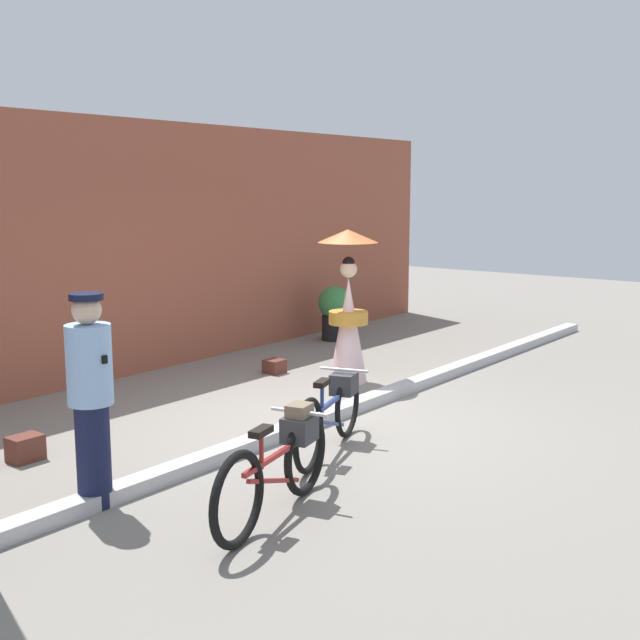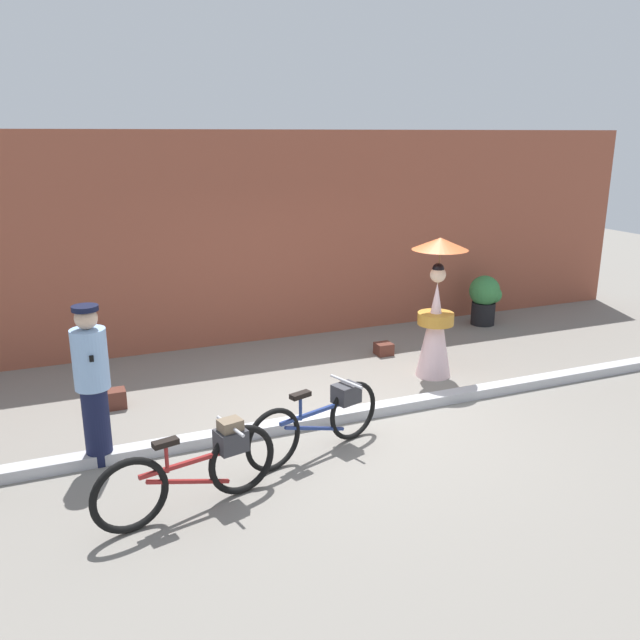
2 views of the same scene
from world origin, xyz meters
The scene contains 10 objects.
ground_plane centered at (0.00, 0.00, 0.00)m, with size 30.00×30.00×0.00m, color gray.
building_wall centered at (0.00, 3.48, 1.64)m, with size 14.00×0.40×3.28m, color brown.
sidewalk_curb centered at (0.00, 0.00, 0.06)m, with size 14.00×0.20×0.12m, color #B2B2B7.
bicycle_near_officer centered at (-0.61, -0.61, 0.38)m, with size 1.66×0.66×0.73m.
bicycle_far_side centered at (-2.02, -1.19, 0.40)m, with size 1.70×0.56×0.77m.
person_officer centered at (-2.78, 0.02, 0.88)m, with size 0.34×0.38×1.65m.
person_with_parasol centered at (1.68, 0.87, 0.93)m, with size 0.75×0.75×1.91m.
potted_plant_by_door centered at (3.82, 2.68, 0.48)m, with size 0.54×0.53×0.87m.
backpack_on_pavement centered at (1.45, 1.89, 0.09)m, with size 0.24×0.23×0.18m.
backpack_spare centered at (-2.52, 1.38, 0.12)m, with size 0.29×0.22×0.23m.
Camera 1 is at (-6.35, -4.95, 2.42)m, focal length 45.31 mm.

